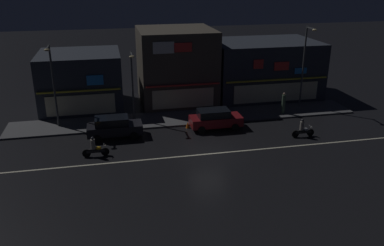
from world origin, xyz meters
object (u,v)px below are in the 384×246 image
object	(u,v)px
streetlamp_west	(53,80)
motorcycle_following	(303,129)
streetlamp_east	(305,61)
pedestrian_on_sidewalk	(283,104)
streetlamp_mid	(132,80)
motorcycle_lead	(95,148)
traffic_cone	(188,125)
parked_car_trailing	(215,119)
parked_car_near_kerb	(114,127)

from	to	relation	value
streetlamp_west	motorcycle_following	xyz separation A→B (m)	(19.19, -5.98, -3.57)
streetlamp_east	pedestrian_on_sidewalk	world-z (taller)	streetlamp_east
streetlamp_mid	motorcycle_lead	xyz separation A→B (m)	(-3.29, -6.49, -3.13)
streetlamp_mid	motorcycle_following	world-z (taller)	streetlamp_mid
pedestrian_on_sidewalk	traffic_cone	world-z (taller)	pedestrian_on_sidewalk
motorcycle_following	parked_car_trailing	bearing A→B (deg)	149.15
streetlamp_west	traffic_cone	bearing A→B (deg)	-11.55
streetlamp_east	traffic_cone	world-z (taller)	streetlamp_east
streetlamp_east	motorcycle_lead	size ratio (longest dim) A/B	4.01
parked_car_near_kerb	streetlamp_mid	bearing A→B (deg)	59.69
pedestrian_on_sidewalk	streetlamp_east	bearing A→B (deg)	-33.13
streetlamp_west	streetlamp_east	xyz separation A→B (m)	(22.30, 0.66, 0.40)
streetlamp_mid	parked_car_near_kerb	size ratio (longest dim) A/B	1.40
pedestrian_on_sidewalk	parked_car_near_kerb	distance (m)	15.46
pedestrian_on_sidewalk	motorcycle_following	xyz separation A→B (m)	(-0.67, -5.24, -0.44)
streetlamp_mid	streetlamp_east	distance (m)	15.96
parked_car_near_kerb	motorcycle_lead	distance (m)	3.69
streetlamp_mid	motorcycle_following	xyz separation A→B (m)	(12.83, -6.23, -3.13)
streetlamp_west	motorcycle_following	distance (m)	20.42
pedestrian_on_sidewalk	streetlamp_west	bearing A→B (deg)	114.82
streetlamp_east	traffic_cone	bearing A→B (deg)	-166.34
streetlamp_west	motorcycle_lead	xyz separation A→B (m)	(3.08, -6.24, -3.57)
streetlamp_mid	streetlamp_east	bearing A→B (deg)	1.48
motorcycle_following	motorcycle_lead	bearing A→B (deg)	176.99
streetlamp_west	streetlamp_east	bearing A→B (deg)	1.69
motorcycle_lead	parked_car_near_kerb	bearing A→B (deg)	70.15
pedestrian_on_sidewalk	parked_car_trailing	size ratio (longest dim) A/B	0.46
parked_car_trailing	motorcycle_lead	size ratio (longest dim) A/B	2.26
streetlamp_east	traffic_cone	xyz separation A→B (m)	(-11.66, -2.83, -4.32)
traffic_cone	parked_car_trailing	bearing A→B (deg)	-14.97
streetlamp_mid	parked_car_near_kerb	bearing A→B (deg)	-120.31
parked_car_trailing	streetlamp_east	bearing A→B (deg)	-160.06
streetlamp_east	parked_car_trailing	size ratio (longest dim) A/B	1.77
streetlamp_east	parked_car_near_kerb	bearing A→B (deg)	-168.77
streetlamp_mid	traffic_cone	size ratio (longest dim) A/B	10.95
streetlamp_mid	traffic_cone	xyz separation A→B (m)	(4.28, -2.42, -3.49)
streetlamp_west	streetlamp_east	world-z (taller)	streetlamp_east
parked_car_near_kerb	motorcycle_lead	world-z (taller)	parked_car_near_kerb
streetlamp_east	parked_car_trailing	bearing A→B (deg)	-160.06
motorcycle_lead	motorcycle_following	distance (m)	16.12
motorcycle_following	streetlamp_west	bearing A→B (deg)	158.76
parked_car_near_kerb	parked_car_trailing	size ratio (longest dim) A/B	1.00
motorcycle_following	traffic_cone	world-z (taller)	motorcycle_following
motorcycle_lead	motorcycle_following	world-z (taller)	same
motorcycle_lead	traffic_cone	size ratio (longest dim) A/B	3.45
streetlamp_mid	streetlamp_east	xyz separation A→B (m)	(15.94, 0.41, 0.83)
streetlamp_west	motorcycle_lead	world-z (taller)	streetlamp_west
parked_car_trailing	streetlamp_mid	bearing A→B (deg)	-24.89
streetlamp_mid	pedestrian_on_sidewalk	distance (m)	13.80
pedestrian_on_sidewalk	traffic_cone	xyz separation A→B (m)	(-9.22, -1.43, -0.79)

